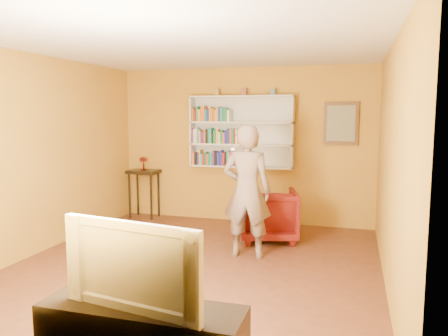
% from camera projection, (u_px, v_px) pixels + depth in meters
% --- Properties ---
extents(room_shell, '(5.30, 5.80, 2.88)m').
position_uv_depth(room_shell, '(193.00, 187.00, 5.33)').
color(room_shell, '#4F2919').
rests_on(room_shell, ground).
extents(bookshelf, '(1.80, 0.29, 1.23)m').
position_uv_depth(bookshelf, '(242.00, 132.00, 7.55)').
color(bookshelf, silver).
rests_on(bookshelf, room_shell).
extents(books_row_lower, '(0.77, 0.18, 0.27)m').
position_uv_depth(books_row_lower, '(215.00, 159.00, 7.63)').
color(books_row_lower, '#CE5829').
rests_on(books_row_lower, bookshelf).
extents(books_row_middle, '(0.90, 0.19, 0.27)m').
position_uv_depth(books_row_middle, '(218.00, 137.00, 7.57)').
color(books_row_middle, '#572672').
rests_on(books_row_middle, bookshelf).
extents(books_row_upper, '(0.68, 0.18, 0.27)m').
position_uv_depth(books_row_upper, '(211.00, 115.00, 7.56)').
color(books_row_upper, '#8E5A19').
rests_on(books_row_upper, bookshelf).
extents(ornament_left, '(0.08, 0.08, 0.11)m').
position_uv_depth(ornament_left, '(217.00, 93.00, 7.53)').
color(ornament_left, olive).
rests_on(ornament_left, bookshelf).
extents(ornament_centre, '(0.08, 0.08, 0.12)m').
position_uv_depth(ornament_centre, '(244.00, 92.00, 7.40)').
color(ornament_centre, brown).
rests_on(ornament_centre, bookshelf).
extents(ornament_right, '(0.07, 0.07, 0.10)m').
position_uv_depth(ornament_right, '(273.00, 92.00, 7.26)').
color(ornament_right, slate).
rests_on(ornament_right, bookshelf).
extents(framed_painting, '(0.55, 0.05, 0.70)m').
position_uv_depth(framed_painting, '(341.00, 123.00, 7.11)').
color(framed_painting, '#503216').
rests_on(framed_painting, room_shell).
extents(console_table, '(0.54, 0.41, 0.88)m').
position_uv_depth(console_table, '(144.00, 178.00, 8.02)').
color(console_table, black).
rests_on(console_table, ground).
extents(ruby_lustre, '(0.15, 0.15, 0.24)m').
position_uv_depth(ruby_lustre, '(143.00, 161.00, 7.98)').
color(ruby_lustre, maroon).
rests_on(ruby_lustre, console_table).
extents(armchair, '(1.03, 1.04, 0.78)m').
position_uv_depth(armchair, '(268.00, 215.00, 6.59)').
color(armchair, '#4C0506').
rests_on(armchair, ground).
extents(person, '(0.67, 0.46, 1.77)m').
position_uv_depth(person, '(247.00, 191.00, 5.76)').
color(person, '#746055').
rests_on(person, ground).
extents(game_remote, '(0.04, 0.15, 0.04)m').
position_uv_depth(game_remote, '(234.00, 149.00, 5.51)').
color(game_remote, silver).
rests_on(game_remote, person).
extents(television, '(1.12, 0.32, 0.64)m').
position_uv_depth(television, '(140.00, 262.00, 3.08)').
color(television, black).
rests_on(television, tv_cabinet).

